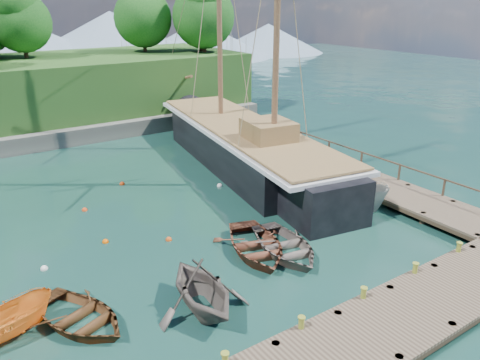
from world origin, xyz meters
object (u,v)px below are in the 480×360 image
object	(u,v)px
cabin_boat_white	(343,207)
schooner	(244,149)
rowboat_0	(80,324)
rowboat_1	(202,310)
rowboat_2	(256,253)
rowboat_3	(285,253)
motorboat_orange	(3,340)

from	to	relation	value
cabin_boat_white	schooner	distance (m)	8.99
rowboat_0	rowboat_1	xyz separation A→B (m)	(4.02, -1.72, 0.00)
rowboat_2	rowboat_3	world-z (taller)	rowboat_2
rowboat_1	schooner	distance (m)	16.50
rowboat_3	schooner	xyz separation A→B (m)	(5.41, 11.05, 1.19)
rowboat_0	cabin_boat_white	xyz separation A→B (m)	(15.20, 1.96, 0.00)
rowboat_0	rowboat_2	size ratio (longest dim) A/B	0.90
rowboat_0	rowboat_1	distance (m)	4.38
rowboat_1	rowboat_2	bearing A→B (deg)	33.27
rowboat_3	motorboat_orange	distance (m)	11.69
rowboat_1	schooner	world-z (taller)	schooner
rowboat_3	cabin_boat_white	distance (m)	6.35
motorboat_orange	cabin_boat_white	size ratio (longest dim) A/B	0.71
rowboat_1	rowboat_3	size ratio (longest dim) A/B	0.91
motorboat_orange	schooner	xyz separation A→B (m)	(17.07, 10.22, 1.19)
cabin_boat_white	schooner	xyz separation A→B (m)	(-0.56, 8.89, 1.19)
cabin_boat_white	schooner	world-z (taller)	schooner
rowboat_0	rowboat_1	bearing A→B (deg)	-44.73
rowboat_0	rowboat_2	xyz separation A→B (m)	(8.16, 0.57, 0.00)
rowboat_2	schooner	xyz separation A→B (m)	(6.49, 10.28, 1.19)
rowboat_2	rowboat_3	distance (m)	1.32
cabin_boat_white	rowboat_2	bearing A→B (deg)	178.74
rowboat_1	rowboat_3	xyz separation A→B (m)	(5.21, 1.52, 0.00)
rowboat_1	cabin_boat_white	bearing A→B (deg)	22.50
rowboat_2	cabin_boat_white	xyz separation A→B (m)	(7.05, 1.39, 0.00)
cabin_boat_white	schooner	bearing A→B (deg)	81.20
rowboat_0	schooner	bearing A→B (deg)	14.92
rowboat_3	cabin_boat_white	bearing A→B (deg)	29.67
rowboat_2	schooner	distance (m)	12.21
motorboat_orange	cabin_boat_white	xyz separation A→B (m)	(17.63, 1.33, 0.00)
schooner	rowboat_0	bearing A→B (deg)	-133.89
rowboat_0	rowboat_3	bearing A→B (deg)	-22.87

